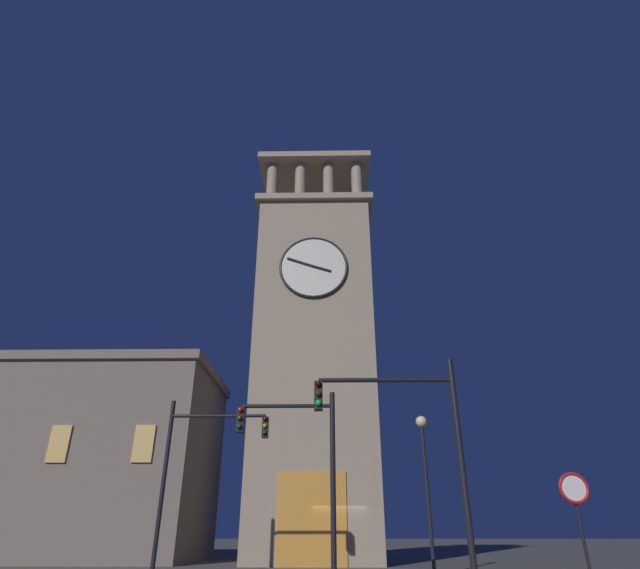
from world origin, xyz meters
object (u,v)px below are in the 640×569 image
Objects in this scene: adjacent_wing_building at (23,460)px; street_lamp at (425,461)px; traffic_signal_mid at (410,432)px; clocktower at (315,360)px; traffic_signal_near at (199,457)px; no_horn_sign at (576,497)px; traffic_signal_far at (300,453)px.

adjacent_wing_building is 23.57m from street_lamp.
clocktower is at bearing -79.35° from traffic_signal_mid.
clocktower is 17.86m from adjacent_wing_building.
adjacent_wing_building is 3.85× the size of street_lamp.
traffic_signal_near is 2.09× the size of no_horn_sign.
street_lamp is at bearing -132.69° from traffic_signal_far.
traffic_signal_mid is 3.83m from traffic_signal_far.
adjacent_wing_building is 17.24m from traffic_signal_near.
traffic_signal_near is 1.05× the size of traffic_signal_mid.
clocktower is 11.29m from street_lamp.
no_horn_sign is (-2.60, 6.56, -1.67)m from street_lamp.
clocktower is 1.22× the size of adjacent_wing_building.
traffic_signal_near is at bearing 10.89° from street_lamp.
traffic_signal_near is (3.94, 9.55, -6.65)m from clocktower.
adjacent_wing_building reaches higher than street_lamp.
traffic_signal_mid is 1.00× the size of street_lamp.
no_horn_sign is at bearing -168.51° from traffic_signal_mid.
clocktower is at bearing 174.33° from adjacent_wing_building.
clocktower is 17.03m from traffic_signal_mid.
adjacent_wing_building is (16.95, -1.68, -5.38)m from clocktower.
traffic_signal_near is 5.14m from traffic_signal_far.
traffic_signal_mid is (-6.82, 5.79, -0.16)m from traffic_signal_near.
adjacent_wing_building is 3.68× the size of traffic_signal_near.
traffic_signal_far is at bearing 139.07° from traffic_signal_near.
clocktower is at bearing -60.20° from street_lamp.
clocktower is at bearing -63.76° from no_horn_sign.
traffic_signal_near is 8.95m from traffic_signal_mid.
clocktower is 9.35× the size of no_horn_sign.
traffic_signal_far is at bearing -12.28° from no_horn_sign.
traffic_signal_near is 8.63m from street_lamp.
no_horn_sign is (-24.09, 16.16, -2.93)m from adjacent_wing_building.
traffic_signal_mid is at bearing 140.49° from traffic_signal_far.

